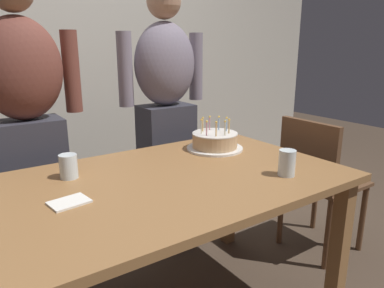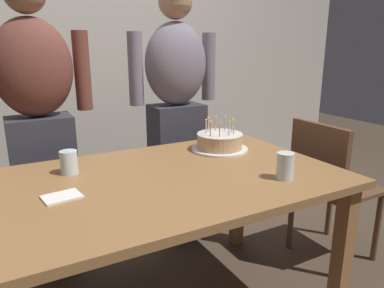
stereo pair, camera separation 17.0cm
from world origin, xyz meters
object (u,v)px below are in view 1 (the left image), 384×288
person_man_bearded (28,128)px  person_woman_cardigan (166,112)px  water_glass_near (68,166)px  napkin_stack (69,202)px  dining_chair (316,176)px  birthday_cake (215,141)px  water_glass_far (287,163)px

person_man_bearded → person_woman_cardigan: same height
water_glass_near → person_man_bearded: (-0.06, 0.50, 0.08)m
water_glass_near → napkin_stack: water_glass_near is taller
person_woman_cardigan → dining_chair: 1.03m
birthday_cake → water_glass_far: bearing=-89.6°
birthday_cake → napkin_stack: (-0.87, -0.25, -0.04)m
water_glass_far → dining_chair: size_ratio=0.13×
water_glass_near → napkin_stack: 0.28m
water_glass_near → water_glass_far: size_ratio=0.91×
water_glass_near → person_man_bearded: size_ratio=0.06×
water_glass_far → napkin_stack: bearing=164.0°
person_man_bearded → dining_chair: (1.48, -0.72, -0.36)m
person_man_bearded → dining_chair: size_ratio=1.90×
water_glass_near → person_woman_cardigan: 0.93m
napkin_stack → water_glass_near: bearing=73.3°
person_man_bearded → person_woman_cardigan: size_ratio=1.00×
birthday_cake → napkin_stack: 0.91m
dining_chair → person_man_bearded: bearing=64.0°
water_glass_near → person_woman_cardigan: size_ratio=0.06×
birthday_cake → dining_chair: bearing=-19.0°
water_glass_far → person_man_bearded: size_ratio=0.07×
birthday_cake → water_glass_near: birthday_cake is taller
napkin_stack → water_glass_far: bearing=-16.0°
water_glass_far → person_woman_cardigan: person_woman_cardigan is taller
napkin_stack → dining_chair: bearing=1.4°
water_glass_far → water_glass_near: bearing=147.2°
birthday_cake → person_man_bearded: person_man_bearded is taller
water_glass_far → napkin_stack: 0.91m
water_glass_near → birthday_cake: bearing=-0.5°
person_woman_cardigan → dining_chair: (0.64, -0.72, -0.36)m
person_man_bearded → birthday_cake: bearing=149.3°
napkin_stack → person_man_bearded: (0.02, 0.76, 0.13)m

